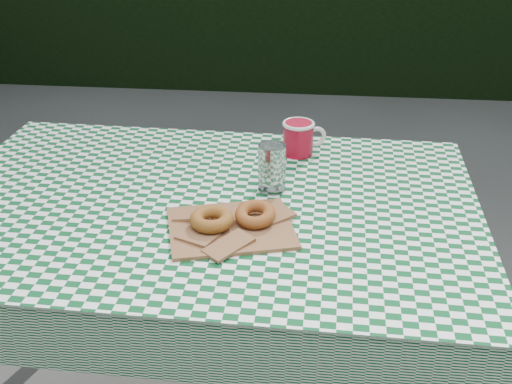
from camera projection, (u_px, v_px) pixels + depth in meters
The scene contains 7 objects.
table at pixel (211, 326), 1.69m from camera, with size 1.28×0.85×0.75m, color brown.
tablecloth at pixel (206, 202), 1.52m from camera, with size 1.30×0.87×0.01m, color #0B4621.
paper_bag at pixel (231, 227), 1.40m from camera, with size 0.27×0.22×0.01m, color brown.
bagel_front at pixel (212, 219), 1.38m from camera, with size 0.10×0.10×0.03m, color brown.
bagel_back at pixel (255, 214), 1.40m from camera, with size 0.09×0.09×0.03m, color brown.
coffee_mug at pixel (298, 138), 1.74m from camera, with size 0.17×0.17×0.09m, color #9F0A1E, non-canonical shape.
drinking_glass at pixel (272, 168), 1.54m from camera, with size 0.07×0.07×0.12m, color silver.
Camera 1 is at (0.22, -1.44, 1.48)m, focal length 44.40 mm.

